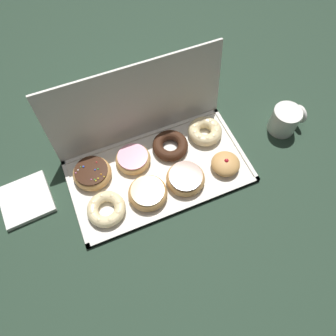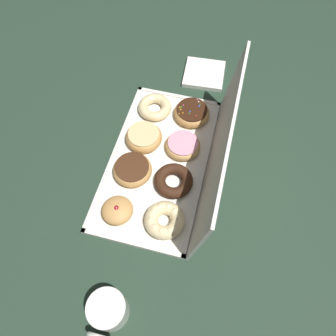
{
  "view_description": "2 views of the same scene",
  "coord_description": "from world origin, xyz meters",
  "px_view_note": "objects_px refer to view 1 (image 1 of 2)",
  "views": [
    {
      "loc": [
        -0.16,
        -0.45,
        0.9
      ],
      "look_at": [
        0.02,
        -0.03,
        0.06
      ],
      "focal_mm": 34.41,
      "sensor_mm": 36.0,
      "label": 1
    },
    {
      "loc": [
        0.49,
        0.16,
        0.87
      ],
      "look_at": [
        0.03,
        0.04,
        0.03
      ],
      "focal_mm": 34.45,
      "sensor_mm": 36.0,
      "label": 2
    }
  ],
  "objects_px": {
    "jelly_filled_donut_3": "(226,164)",
    "napkin_stack": "(26,200)",
    "pink_frosted_donut_5": "(133,159)",
    "glazed_ring_donut_1": "(148,193)",
    "chocolate_frosted_donut_2": "(186,178)",
    "chocolate_cake_ring_donut_6": "(170,145)",
    "cruller_donut_7": "(205,131)",
    "cruller_donut_0": "(106,209)",
    "donut_box": "(159,172)",
    "coffee_mug": "(285,120)",
    "sprinkle_donut_4": "(92,173)"
  },
  "relations": [
    {
      "from": "jelly_filled_donut_3",
      "to": "chocolate_cake_ring_donut_6",
      "type": "xyz_separation_m",
      "value": [
        -0.13,
        0.13,
        -0.0
      ]
    },
    {
      "from": "jelly_filled_donut_3",
      "to": "napkin_stack",
      "type": "relative_size",
      "value": 0.62
    },
    {
      "from": "glazed_ring_donut_1",
      "to": "chocolate_cake_ring_donut_6",
      "type": "xyz_separation_m",
      "value": [
        0.13,
        0.13,
        -0.0
      ]
    },
    {
      "from": "donut_box",
      "to": "coffee_mug",
      "type": "bearing_deg",
      "value": -0.11
    },
    {
      "from": "chocolate_cake_ring_donut_6",
      "to": "cruller_donut_7",
      "type": "height_order",
      "value": "cruller_donut_7"
    },
    {
      "from": "chocolate_frosted_donut_2",
      "to": "glazed_ring_donut_1",
      "type": "bearing_deg",
      "value": -179.6
    },
    {
      "from": "donut_box",
      "to": "chocolate_frosted_donut_2",
      "type": "distance_m",
      "value": 0.09
    },
    {
      "from": "donut_box",
      "to": "pink_frosted_donut_5",
      "type": "bearing_deg",
      "value": 134.89
    },
    {
      "from": "napkin_stack",
      "to": "pink_frosted_donut_5",
      "type": "bearing_deg",
      "value": -0.32
    },
    {
      "from": "sprinkle_donut_4",
      "to": "cruller_donut_7",
      "type": "bearing_deg",
      "value": 1.15
    },
    {
      "from": "jelly_filled_donut_3",
      "to": "chocolate_frosted_donut_2",
      "type": "bearing_deg",
      "value": 179.34
    },
    {
      "from": "pink_frosted_donut_5",
      "to": "chocolate_cake_ring_donut_6",
      "type": "relative_size",
      "value": 0.96
    },
    {
      "from": "pink_frosted_donut_5",
      "to": "chocolate_cake_ring_donut_6",
      "type": "bearing_deg",
      "value": 0.74
    },
    {
      "from": "jelly_filled_donut_3",
      "to": "chocolate_cake_ring_donut_6",
      "type": "bearing_deg",
      "value": 135.28
    },
    {
      "from": "sprinkle_donut_4",
      "to": "pink_frosted_donut_5",
      "type": "bearing_deg",
      "value": 0.25
    },
    {
      "from": "chocolate_frosted_donut_2",
      "to": "pink_frosted_donut_5",
      "type": "height_order",
      "value": "chocolate_frosted_donut_2"
    },
    {
      "from": "jelly_filled_donut_3",
      "to": "chocolate_cake_ring_donut_6",
      "type": "height_order",
      "value": "jelly_filled_donut_3"
    },
    {
      "from": "chocolate_cake_ring_donut_6",
      "to": "napkin_stack",
      "type": "relative_size",
      "value": 0.8
    },
    {
      "from": "chocolate_frosted_donut_2",
      "to": "pink_frosted_donut_5",
      "type": "distance_m",
      "value": 0.18
    },
    {
      "from": "chocolate_frosted_donut_2",
      "to": "chocolate_cake_ring_donut_6",
      "type": "xyz_separation_m",
      "value": [
        0.0,
        0.13,
        -0.0
      ]
    },
    {
      "from": "cruller_donut_7",
      "to": "jelly_filled_donut_3",
      "type": "bearing_deg",
      "value": -87.85
    },
    {
      "from": "jelly_filled_donut_3",
      "to": "coffee_mug",
      "type": "distance_m",
      "value": 0.26
    },
    {
      "from": "chocolate_cake_ring_donut_6",
      "to": "coffee_mug",
      "type": "distance_m",
      "value": 0.39
    },
    {
      "from": "jelly_filled_donut_3",
      "to": "cruller_donut_7",
      "type": "height_order",
      "value": "jelly_filled_donut_3"
    },
    {
      "from": "coffee_mug",
      "to": "napkin_stack",
      "type": "xyz_separation_m",
      "value": [
        -0.85,
        0.07,
        -0.04
      ]
    },
    {
      "from": "chocolate_cake_ring_donut_6",
      "to": "cruller_donut_7",
      "type": "distance_m",
      "value": 0.13
    },
    {
      "from": "donut_box",
      "to": "jelly_filled_donut_3",
      "type": "xyz_separation_m",
      "value": [
        0.2,
        -0.07,
        0.02
      ]
    },
    {
      "from": "cruller_donut_7",
      "to": "napkin_stack",
      "type": "xyz_separation_m",
      "value": [
        -0.6,
        -0.01,
        -0.02
      ]
    },
    {
      "from": "cruller_donut_0",
      "to": "chocolate_cake_ring_donut_6",
      "type": "relative_size",
      "value": 0.98
    },
    {
      "from": "jelly_filled_donut_3",
      "to": "napkin_stack",
      "type": "bearing_deg",
      "value": 167.75
    },
    {
      "from": "pink_frosted_donut_5",
      "to": "chocolate_cake_ring_donut_6",
      "type": "distance_m",
      "value": 0.13
    },
    {
      "from": "glazed_ring_donut_1",
      "to": "chocolate_frosted_donut_2",
      "type": "bearing_deg",
      "value": 0.4
    },
    {
      "from": "chocolate_frosted_donut_2",
      "to": "cruller_donut_7",
      "type": "relative_size",
      "value": 1.05
    },
    {
      "from": "cruller_donut_7",
      "to": "cruller_donut_0",
      "type": "bearing_deg",
      "value": -160.56
    },
    {
      "from": "donut_box",
      "to": "glazed_ring_donut_1",
      "type": "height_order",
      "value": "glazed_ring_donut_1"
    },
    {
      "from": "glazed_ring_donut_1",
      "to": "coffee_mug",
      "type": "height_order",
      "value": "coffee_mug"
    },
    {
      "from": "napkin_stack",
      "to": "glazed_ring_donut_1",
      "type": "bearing_deg",
      "value": -20.75
    },
    {
      "from": "sprinkle_donut_4",
      "to": "chocolate_cake_ring_donut_6",
      "type": "relative_size",
      "value": 1.02
    },
    {
      "from": "glazed_ring_donut_1",
      "to": "jelly_filled_donut_3",
      "type": "relative_size",
      "value": 1.31
    },
    {
      "from": "pink_frosted_donut_5",
      "to": "napkin_stack",
      "type": "height_order",
      "value": "pink_frosted_donut_5"
    },
    {
      "from": "sprinkle_donut_4",
      "to": "chocolate_frosted_donut_2",
      "type": "bearing_deg",
      "value": -26.26
    },
    {
      "from": "donut_box",
      "to": "pink_frosted_donut_5",
      "type": "xyz_separation_m",
      "value": [
        -0.06,
        0.06,
        0.02
      ]
    },
    {
      "from": "sprinkle_donut_4",
      "to": "napkin_stack",
      "type": "xyz_separation_m",
      "value": [
        -0.21,
        0.0,
        -0.02
      ]
    },
    {
      "from": "donut_box",
      "to": "chocolate_cake_ring_donut_6",
      "type": "distance_m",
      "value": 0.09
    },
    {
      "from": "glazed_ring_donut_1",
      "to": "sprinkle_donut_4",
      "type": "height_order",
      "value": "sprinkle_donut_4"
    },
    {
      "from": "cruller_donut_0",
      "to": "cruller_donut_7",
      "type": "relative_size",
      "value": 1.0
    },
    {
      "from": "pink_frosted_donut_5",
      "to": "cruller_donut_0",
      "type": "bearing_deg",
      "value": -135.07
    },
    {
      "from": "donut_box",
      "to": "glazed_ring_donut_1",
      "type": "bearing_deg",
      "value": -133.63
    },
    {
      "from": "cruller_donut_0",
      "to": "glazed_ring_donut_1",
      "type": "distance_m",
      "value": 0.13
    },
    {
      "from": "cruller_donut_0",
      "to": "chocolate_cake_ring_donut_6",
      "type": "bearing_deg",
      "value": 26.83
    }
  ]
}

